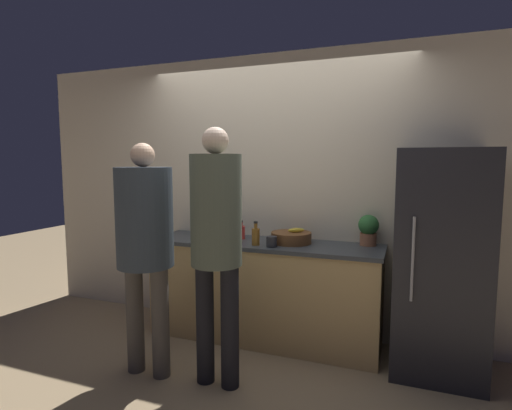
{
  "coord_description": "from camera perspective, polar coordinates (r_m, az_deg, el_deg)",
  "views": [
    {
      "loc": [
        1.17,
        -2.98,
        1.61
      ],
      "look_at": [
        0.0,
        0.14,
        1.25
      ],
      "focal_mm": 28.0,
      "sensor_mm": 36.0,
      "label": 1
    }
  ],
  "objects": [
    {
      "name": "bottle_red",
      "position": [
        3.7,
        -2.19,
        -3.82
      ],
      "size": [
        0.08,
        0.08,
        0.17
      ],
      "color": "red",
      "rests_on": "counter"
    },
    {
      "name": "cup_black",
      "position": [
        3.35,
        2.24,
        -5.27
      ],
      "size": [
        0.09,
        0.09,
        0.09
      ],
      "color": "#28282D",
      "rests_on": "counter"
    },
    {
      "name": "potted_plant",
      "position": [
        3.53,
        15.76,
        -3.3
      ],
      "size": [
        0.17,
        0.17,
        0.26
      ],
      "color": "#9E6042",
      "rests_on": "counter"
    },
    {
      "name": "wall_back",
      "position": [
        3.8,
        2.62,
        1.54
      ],
      "size": [
        5.2,
        0.06,
        2.6
      ],
      "color": "beige",
      "rests_on": "ground_plane"
    },
    {
      "name": "refrigerator",
      "position": [
        3.35,
        24.72,
        -7.43
      ],
      "size": [
        0.65,
        0.68,
        1.7
      ],
      "color": "#232328",
      "rests_on": "ground_plane"
    },
    {
      "name": "person_center",
      "position": [
        2.81,
        -5.69,
        -4.0
      ],
      "size": [
        0.36,
        0.36,
        1.84
      ],
      "color": "black",
      "rests_on": "ground_plane"
    },
    {
      "name": "ground_plane",
      "position": [
        3.58,
        -0.82,
        -20.5
      ],
      "size": [
        14.0,
        14.0,
        0.0
      ],
      "primitive_type": "plane",
      "color": "#9E8460"
    },
    {
      "name": "counter",
      "position": [
        3.7,
        1.14,
        -12.05
      ],
      "size": [
        2.08,
        0.61,
        0.9
      ],
      "color": "tan",
      "rests_on": "ground_plane"
    },
    {
      "name": "bottle_amber",
      "position": [
        3.42,
        -0.04,
        -4.43
      ],
      "size": [
        0.07,
        0.07,
        0.21
      ],
      "color": "brown",
      "rests_on": "counter"
    },
    {
      "name": "person_left",
      "position": [
        3.06,
        -15.58,
        -3.99
      ],
      "size": [
        0.41,
        0.41,
        1.74
      ],
      "color": "#4C4742",
      "rests_on": "ground_plane"
    },
    {
      "name": "fruit_bowl",
      "position": [
        3.53,
        5.06,
        -4.63
      ],
      "size": [
        0.35,
        0.35,
        0.14
      ],
      "color": "brown",
      "rests_on": "counter"
    },
    {
      "name": "utensil_crock",
      "position": [
        4.0,
        -7.01,
        -3.01
      ],
      "size": [
        0.1,
        0.1,
        0.27
      ],
      "color": "#ADA393",
      "rests_on": "counter"
    }
  ]
}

